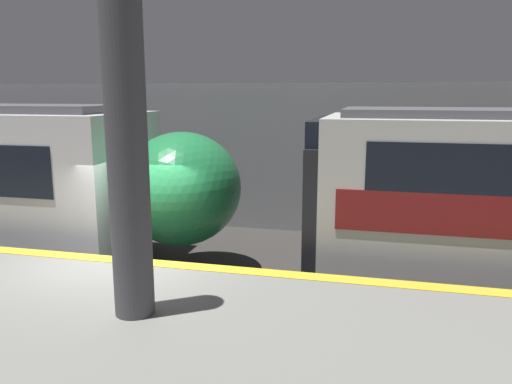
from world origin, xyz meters
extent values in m
plane|color=#33302D|center=(0.00, 0.00, 0.00)|extent=(120.00, 120.00, 0.00)
cube|color=slate|center=(0.00, -2.11, 0.55)|extent=(40.00, 4.21, 1.10)
cube|color=gold|center=(0.00, -0.15, 1.10)|extent=(40.00, 0.30, 0.01)
cube|color=#939399|center=(0.00, 6.26, 2.03)|extent=(50.00, 0.15, 4.06)
cylinder|color=#47474C|center=(1.26, -1.90, 2.97)|extent=(0.49, 0.49, 3.74)
ellipsoid|color=#238447|center=(0.21, 2.29, 1.85)|extent=(2.42, 2.73, 2.33)
sphere|color=#F2EFCC|center=(1.16, 2.29, 1.44)|extent=(0.20, 0.20, 0.20)
cube|color=black|center=(3.06, 2.29, 1.77)|extent=(0.25, 2.91, 2.22)
cube|color=black|center=(3.06, 2.29, 2.88)|extent=(0.25, 2.61, 0.89)
sphere|color=#EA4C42|center=(2.90, 1.62, 1.38)|extent=(0.18, 0.18, 0.18)
sphere|color=#EA4C42|center=(2.90, 2.95, 1.38)|extent=(0.18, 0.18, 0.18)
camera|label=1|loc=(4.11, -7.19, 3.78)|focal=35.00mm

